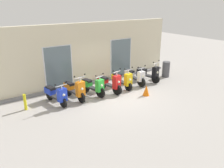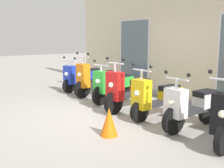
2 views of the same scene
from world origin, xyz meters
name	(u,v)px [view 1 (image 1 of 2)]	position (x,y,z in m)	size (l,w,h in m)	color
ground_plane	(118,96)	(0.00, 0.00, 0.00)	(40.00, 40.00, 0.00)	#A8A39E
storefront_facade	(91,54)	(0.00, 2.55, 1.60)	(10.54, 0.50, 3.30)	beige
scooter_blue	(56,94)	(-2.74, 0.88, 0.47)	(0.69, 1.57, 1.14)	black
scooter_orange	(75,89)	(-1.83, 0.86, 0.50)	(0.60, 1.62, 1.32)	black
scooter_green	(93,86)	(-0.88, 0.84, 0.47)	(0.70, 1.54, 1.17)	black
scooter_red	(110,83)	(0.00, 0.69, 0.48)	(0.68, 1.62, 1.31)	black
scooter_yellow	(122,80)	(0.86, 0.80, 0.45)	(0.58, 1.52, 1.22)	black
scooter_white	(135,76)	(1.78, 0.87, 0.46)	(0.58, 1.59, 1.16)	black
scooter_black	(148,73)	(2.73, 0.80, 0.48)	(0.72, 1.53, 1.28)	black
curb_bollard	(25,102)	(-4.03, 1.05, 0.35)	(0.12, 0.12, 0.70)	yellow
traffic_cone	(146,90)	(1.22, -0.68, 0.26)	(0.32, 0.32, 0.52)	orange
trash_bin	(166,69)	(4.20, 0.84, 0.47)	(0.45, 0.45, 0.93)	#4C4C51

